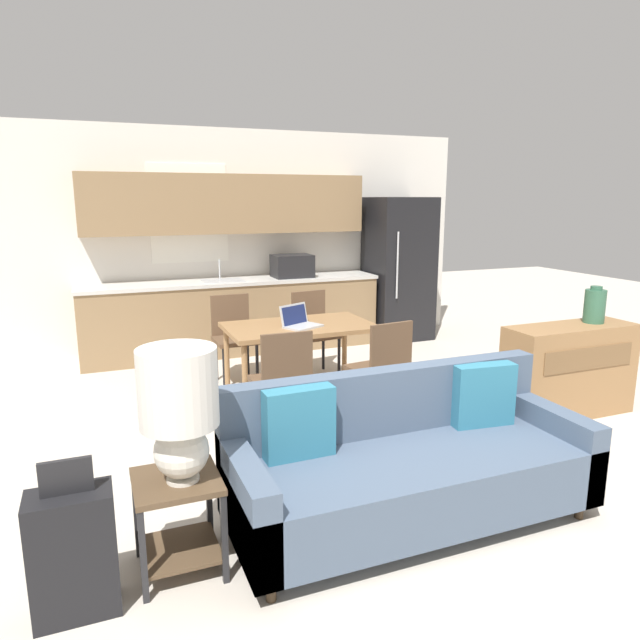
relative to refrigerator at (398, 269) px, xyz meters
The scene contains 16 objects.
ground_plane 4.87m from the refrigerator, 117.98° to the right, with size 20.00×20.00×0.00m, color beige.
wall_back 2.32m from the refrigerator, 169.58° to the left, with size 6.40×0.07×2.70m.
kitchen_counter 2.23m from the refrigerator, behind, with size 3.61×0.65×2.15m.
refrigerator is the anchor object (origin of this frame).
dining_table 2.82m from the refrigerator, 138.24° to the right, with size 1.35×0.80×0.73m.
couch 4.61m from the refrigerator, 118.81° to the right, with size 2.11×0.80×0.85m.
side_table 5.37m from the refrigerator, 131.29° to the right, with size 0.42×0.42×0.50m.
table_lamp 5.34m from the refrigerator, 130.84° to the right, with size 0.38×0.38×0.67m.
credenza 3.12m from the refrigerator, 90.66° to the right, with size 1.19×0.41×0.80m.
vase 3.06m from the refrigerator, 85.77° to the right, with size 0.18×0.18×0.32m.
dining_chair_near_left 3.70m from the refrigerator, 133.39° to the right, with size 0.43×0.43×0.89m.
dining_chair_far_right 2.08m from the refrigerator, 145.34° to the right, with size 0.47×0.47×0.89m.
dining_chair_far_left 2.78m from the refrigerator, 157.00° to the right, with size 0.43×0.43×0.89m.
dining_chair_near_right 3.16m from the refrigerator, 121.84° to the right, with size 0.47×0.47×0.89m.
laptop 2.88m from the refrigerator, 137.53° to the right, with size 0.40×0.37×0.20m.
suitcase 5.80m from the refrigerator, 133.96° to the right, with size 0.37×0.22×0.75m.
Camera 1 is at (-1.59, -2.47, 1.86)m, focal length 32.00 mm.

